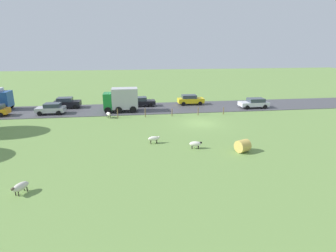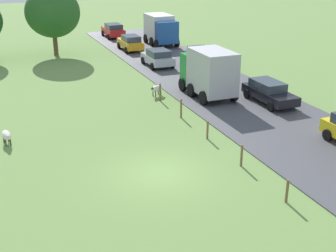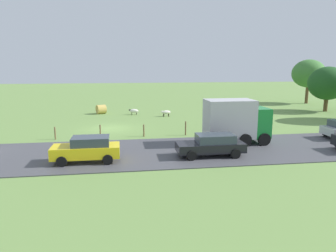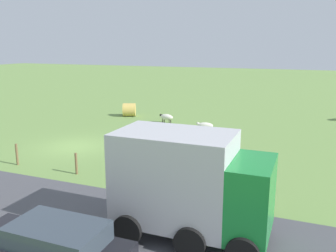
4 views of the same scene
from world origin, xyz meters
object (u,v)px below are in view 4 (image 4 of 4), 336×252
Objects in this scene: sheep_0 at (205,126)px; hay_bale_0 at (129,110)px; sheep_1 at (166,117)px; truck_0 at (190,183)px; sheep_2 at (257,191)px; car_4 at (51,247)px.

sheep_0 is 8.57m from hay_bale_0.
truck_0 is (16.02, 7.26, 1.41)m from sheep_1.
truck_0 is at bearing -26.75° from sheep_2.
truck_0 reaches higher than sheep_0.
hay_bale_0 is at bearing -157.56° from car_4.
truck_0 is at bearing 138.78° from car_4.
sheep_2 reaches higher than sheep_1.
car_4 is (3.24, -2.84, -1.04)m from truck_0.
car_4 is at bearing -34.50° from sheep_2.
car_4 is (19.26, 4.43, 0.36)m from sheep_1.
sheep_2 is at bearing 25.75° from sheep_0.
sheep_0 reaches higher than sheep_1.
car_4 is (20.65, 8.53, 0.26)m from hay_bale_0.
car_4 reaches higher than hay_bale_0.
truck_0 is (14.05, 3.48, 1.37)m from sheep_0.
sheep_2 is (10.71, 5.17, 0.03)m from sheep_0.
sheep_1 is 1.07× the size of hay_bale_0.
sheep_0 is 11.89m from sheep_2.
sheep_1 is at bearing -144.81° from sheep_2.
sheep_0 is 17.30m from car_4.
sheep_2 is at bearing 35.19° from sheep_1.
sheep_1 is 19.76m from car_4.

